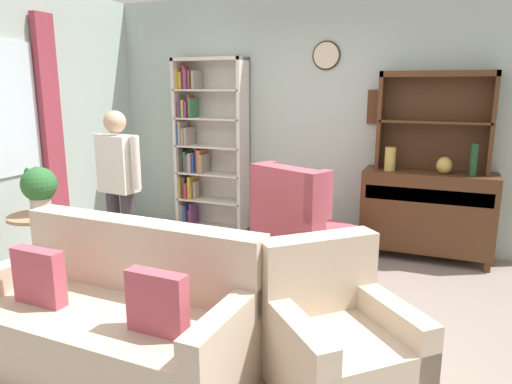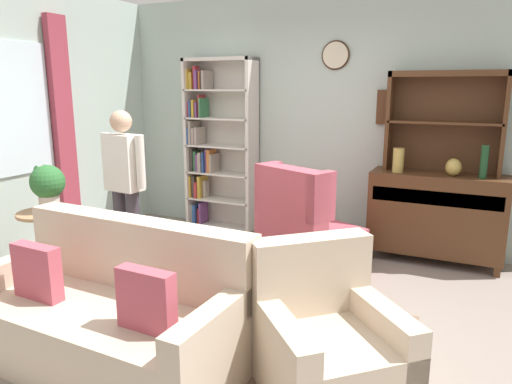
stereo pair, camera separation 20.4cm
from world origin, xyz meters
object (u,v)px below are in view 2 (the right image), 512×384
Objects in this scene: bottle_wine at (484,162)px; coffee_table at (224,266)px; sideboard at (436,213)px; wingback_chair at (305,233)px; couch_floral at (112,316)px; sideboard_hutch at (446,108)px; book_stack at (216,256)px; vase_tall at (398,160)px; potted_plant_large at (47,184)px; vase_round at (454,167)px; person_reading at (125,181)px; armchair_floral at (327,346)px; plant_stand at (48,237)px; bookshelf at (216,147)px.

coffee_table is (-1.82, -1.75, -0.72)m from bottle_wine.
sideboard is 1.24× the size of wingback_chair.
couch_floral is at bearing -121.14° from sideboard.
bottle_wine is at bearing -26.96° from sideboard_hutch.
book_stack is at bearing -127.43° from sideboard.
potted_plant_large is at bearing -146.87° from vase_tall.
person_reading is (-2.75, -1.52, -0.10)m from vase_round.
potted_plant_large is (-3.24, -2.05, -0.67)m from sideboard_hutch.
armchair_floral is 1.87m from wingback_chair.
vase_round is at bearing 29.07° from potted_plant_large.
wingback_chair reaches higher than sideboard.
sideboard is at bearing 36.90° from wingback_chair.
wingback_chair is at bearing -133.64° from vase_tall.
armchair_floral reaches higher than plant_stand.
plant_stand is (-3.37, -1.91, -0.61)m from vase_round.
armchair_floral is (-0.48, -2.47, -0.72)m from vase_round.
bookshelf is at bearing 148.88° from wingback_chair.
vase_round is at bearing 29.59° from plant_stand.
sideboard_hutch is 5.59× the size of book_stack.
bottle_wine reaches higher than book_stack.
bottle_wine is 4.07m from potted_plant_large.
sideboard_hutch is 2.54× the size of potted_plant_large.
vase_tall reaches higher than armchair_floral.
person_reading reaches higher than potted_plant_large.
bottle_wine is at bearing -4.95° from vase_round.
bookshelf is 6.63× the size of bottle_wine.
person_reading reaches higher than vase_tall.
book_stack is at bearing -108.38° from wingback_chair.
vase_round reaches higher than potted_plant_large.
sideboard is 1.62× the size of coffee_table.
armchair_floral is 1.29m from book_stack.
sideboard is 3.09m from person_reading.
book_stack is (0.25, 0.92, 0.15)m from couch_floral.
armchair_floral is (2.26, -2.62, -0.74)m from bookshelf.
armchair_floral is 1.35× the size of coffee_table.
bottle_wine is at bearing 52.54° from couch_floral.
person_reading is (-0.91, 1.24, 0.59)m from couch_floral.
sideboard_hutch is at bearing 53.76° from coffee_table.
sideboard is at bearing 82.08° from armchair_floral.
plant_stand is at bearing -175.58° from coffee_table.
sideboard is 7.65× the size of vase_round.
potted_plant_large is (-3.37, -1.87, -0.12)m from vase_round.
person_reading is at bearing 32.33° from plant_stand.
bottle_wine is 3.37m from person_reading.
couch_floral is (-2.10, -2.74, -0.77)m from bottle_wine.
bottle_wine is 3.54m from couch_floral.
vase_tall is 0.30× the size of coffee_table.
vase_round is at bearing -3.15° from bookshelf.
sideboard_hutch is 1.87m from wingback_chair.
sideboard is 2.33m from coffee_table.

